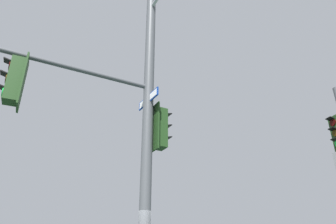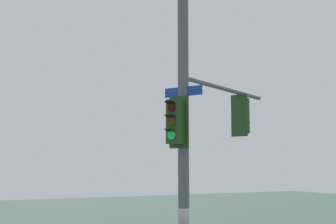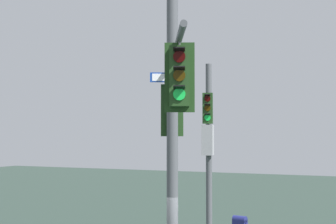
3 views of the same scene
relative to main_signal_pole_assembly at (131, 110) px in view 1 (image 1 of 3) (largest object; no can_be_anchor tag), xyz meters
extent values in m
cylinder|color=#4C4F54|center=(-0.41, -0.33, -0.41)|extent=(0.28, 0.28, 9.03)
cylinder|color=#4C4F54|center=(1.63, 0.69, 0.86)|extent=(4.13, 2.15, 0.12)
cube|color=#1E3D19|center=(2.51, 1.13, 0.16)|extent=(0.42, 0.45, 1.10)
cube|color=#1E3D19|center=(2.36, 1.07, 0.16)|extent=(0.25, 0.53, 1.30)
cylinder|color=#2F0403|center=(2.66, 1.20, 0.50)|extent=(0.11, 0.21, 0.22)
cube|color=black|center=(2.73, 1.23, 0.62)|extent=(0.23, 0.25, 0.06)
cylinder|color=#352504|center=(2.66, 1.20, 0.16)|extent=(0.11, 0.21, 0.22)
cube|color=black|center=(2.73, 1.23, 0.28)|extent=(0.23, 0.25, 0.06)
cylinder|color=#19D147|center=(2.66, 1.20, -0.18)|extent=(0.11, 0.21, 0.22)
cube|color=black|center=(2.73, 1.23, -0.06)|extent=(0.23, 0.25, 0.06)
cylinder|color=#4C4F54|center=(2.51, 1.13, 0.79)|extent=(0.04, 0.04, 0.15)
cube|color=#1E3D19|center=(-0.74, -0.49, -0.30)|extent=(0.43, 0.46, 1.10)
cube|color=#1E3D19|center=(-0.58, -0.42, -0.30)|extent=(0.29, 0.52, 1.30)
cylinder|color=#2F0403|center=(-0.88, -0.57, 0.04)|extent=(0.13, 0.21, 0.22)
cube|color=black|center=(-0.95, -0.60, 0.16)|extent=(0.24, 0.26, 0.06)
cylinder|color=#352504|center=(-0.88, -0.57, -0.30)|extent=(0.13, 0.21, 0.22)
cube|color=black|center=(-0.95, -0.60, -0.18)|extent=(0.24, 0.26, 0.06)
cylinder|color=#19D147|center=(-0.88, -0.57, -0.64)|extent=(0.13, 0.21, 0.22)
cube|color=black|center=(-0.95, -0.60, -0.52)|extent=(0.24, 0.26, 0.06)
cube|color=navy|center=(-0.41, -0.33, 0.50)|extent=(0.57, 0.97, 0.24)
cube|color=white|center=(-0.40, -0.32, 0.50)|extent=(0.50, 0.88, 0.18)
cylinder|color=#2F0403|center=(-6.03, -1.51, 0.37)|extent=(0.10, 0.22, 0.22)
cube|color=black|center=(-5.96, -1.48, 0.49)|extent=(0.22, 0.25, 0.06)
cylinder|color=#352504|center=(-6.03, -1.51, 0.03)|extent=(0.10, 0.22, 0.22)
cube|color=black|center=(-5.96, -1.48, 0.15)|extent=(0.22, 0.25, 0.06)
cube|color=black|center=(-5.96, -1.48, -0.19)|extent=(0.22, 0.25, 0.06)
camera|label=1|loc=(-0.82, 7.19, -3.50)|focal=33.45mm
camera|label=2|loc=(-6.15, -10.51, -1.37)|focal=49.55mm
camera|label=3|loc=(11.08, 4.87, -0.89)|focal=54.99mm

